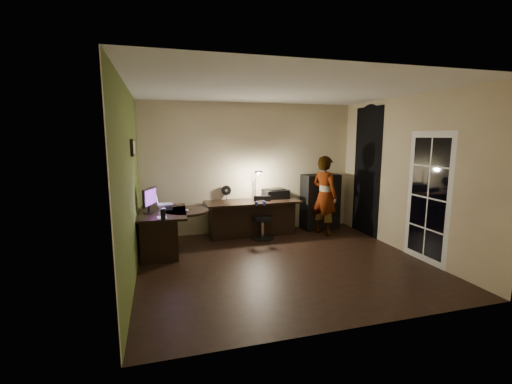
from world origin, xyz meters
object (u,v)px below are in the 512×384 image
object	(u,v)px
monitor	(149,204)
person	(325,195)
cabinet	(320,202)
desk_right	(253,218)
office_chair	(262,218)
desk_left	(163,232)

from	to	relation	value
monitor	person	size ratio (longest dim) A/B	0.29
person	cabinet	bearing A→B (deg)	-38.94
desk_right	monitor	bearing A→B (deg)	-161.74
desk_right	office_chair	xyz separation A→B (m)	(0.13, -0.26, 0.05)
monitor	desk_left	bearing A→B (deg)	43.42
desk_right	cabinet	xyz separation A→B (m)	(1.58, 0.15, 0.24)
desk_left	desk_right	world-z (taller)	desk_left
desk_left	cabinet	bearing A→B (deg)	15.17
person	monitor	bearing A→B (deg)	73.40
desk_right	cabinet	distance (m)	1.61
cabinet	desk_right	bearing A→B (deg)	-178.09
office_chair	person	distance (m)	1.38
desk_left	monitor	size ratio (longest dim) A/B	2.74
desk_right	cabinet	size ratio (longest dim) A/B	1.61
cabinet	monitor	size ratio (longest dim) A/B	2.55
monitor	office_chair	distance (m)	2.21
office_chair	person	size ratio (longest dim) A/B	0.51
person	desk_right	bearing A→B (deg)	55.45
office_chair	person	world-z (taller)	person
monitor	office_chair	bearing A→B (deg)	34.45
office_chair	desk_right	bearing A→B (deg)	131.52
person	office_chair	bearing A→B (deg)	65.57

